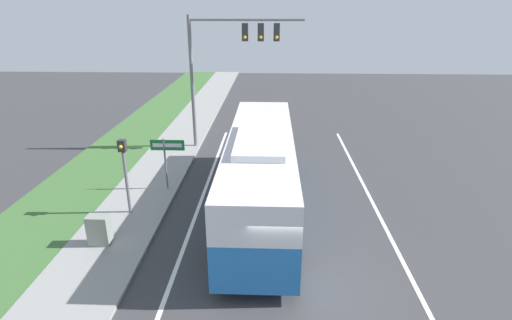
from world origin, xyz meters
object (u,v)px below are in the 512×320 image
object	(u,v)px
street_sign	(167,154)
bus	(261,167)
signal_gantry	(228,54)
pedestrian_signal	(125,165)
utility_cabinet	(99,230)

from	to	relation	value
street_sign	bus	bearing A→B (deg)	-19.41
signal_gantry	street_sign	world-z (taller)	signal_gantry
pedestrian_signal	utility_cabinet	xyz separation A→B (m)	(-0.25, -2.25, -1.46)
pedestrian_signal	utility_cabinet	bearing A→B (deg)	-96.31
signal_gantry	pedestrian_signal	bearing A→B (deg)	-110.96
pedestrian_signal	utility_cabinet	world-z (taller)	pedestrian_signal
bus	street_sign	world-z (taller)	bus
pedestrian_signal	utility_cabinet	distance (m)	2.69
street_sign	pedestrian_signal	bearing A→B (deg)	-114.31
street_sign	utility_cabinet	world-z (taller)	street_sign
bus	signal_gantry	bearing A→B (deg)	105.15
pedestrian_signal	street_sign	size ratio (longest dim) A/B	1.27
bus	signal_gantry	world-z (taller)	signal_gantry
bus	utility_cabinet	distance (m)	6.25
signal_gantry	utility_cabinet	world-z (taller)	signal_gantry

